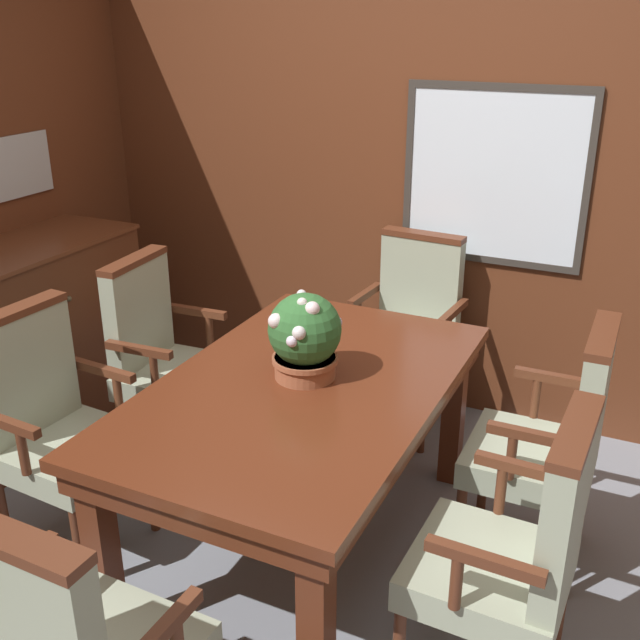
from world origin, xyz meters
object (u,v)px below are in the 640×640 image
(chair_left_far, at_px, (163,353))
(chair_left_near, at_px, (54,421))
(chair_right_far, at_px, (554,438))
(chair_head_far, at_px, (410,324))
(chair_right_near, at_px, (517,550))
(sideboard_cabinet, at_px, (36,338))
(potted_plant, at_px, (305,337))
(dining_table, at_px, (303,405))

(chair_left_far, distance_m, chair_left_near, 0.71)
(chair_right_far, bearing_deg, chair_head_far, -134.58)
(chair_right_near, height_order, chair_left_near, same)
(sideboard_cabinet, bearing_deg, chair_right_near, -14.15)
(sideboard_cabinet, bearing_deg, chair_left_far, 2.96)
(chair_left_near, bearing_deg, chair_right_far, -64.65)
(potted_plant, bearing_deg, chair_left_near, -155.11)
(chair_head_far, xyz_separation_m, potted_plant, (-0.04, -1.14, 0.37))
(dining_table, distance_m, chair_right_near, 0.97)
(chair_right_near, relative_size, chair_left_near, 1.00)
(chair_head_far, distance_m, potted_plant, 1.20)
(chair_left_far, distance_m, chair_head_far, 1.27)
(chair_left_far, height_order, chair_right_near, same)
(chair_head_far, bearing_deg, chair_left_near, -116.86)
(chair_right_far, height_order, potted_plant, potted_plant)
(chair_left_near, distance_m, chair_head_far, 1.82)
(chair_left_far, distance_m, chair_right_far, 1.80)
(chair_right_near, relative_size, chair_head_far, 1.00)
(dining_table, relative_size, chair_head_far, 1.64)
(chair_right_far, bearing_deg, chair_left_near, -68.76)
(chair_left_near, bearing_deg, potted_plant, -61.66)
(chair_right_near, relative_size, chair_right_far, 1.00)
(chair_left_near, distance_m, sideboard_cabinet, 1.03)
(chair_right_near, xyz_separation_m, chair_left_near, (-1.82, -0.02, 0.00))
(chair_left_far, relative_size, chair_head_far, 1.00)
(dining_table, relative_size, potted_plant, 4.88)
(chair_left_far, height_order, sideboard_cabinet, chair_left_far)
(dining_table, bearing_deg, sideboard_cabinet, 169.97)
(dining_table, bearing_deg, chair_left_far, 159.66)
(dining_table, distance_m, chair_head_far, 1.19)
(chair_head_far, height_order, potted_plant, potted_plant)
(chair_left_far, distance_m, chair_right_near, 1.94)
(chair_right_near, height_order, sideboard_cabinet, chair_right_near)
(dining_table, xyz_separation_m, chair_left_near, (-0.92, -0.37, -0.10))
(chair_left_far, distance_m, sideboard_cabinet, 0.78)
(chair_right_far, height_order, sideboard_cabinet, chair_right_far)
(chair_right_far, bearing_deg, chair_right_near, -0.01)
(chair_left_near, bearing_deg, sideboard_cabinet, 52.50)
(dining_table, distance_m, chair_left_near, 1.00)
(chair_right_far, bearing_deg, potted_plant, -71.88)
(dining_table, xyz_separation_m, chair_right_far, (0.89, 0.36, -0.10))
(dining_table, distance_m, sideboard_cabinet, 1.73)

